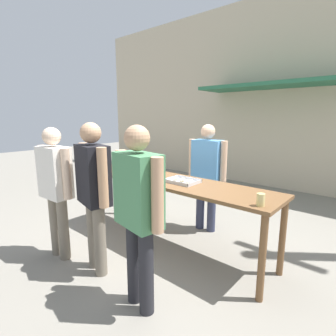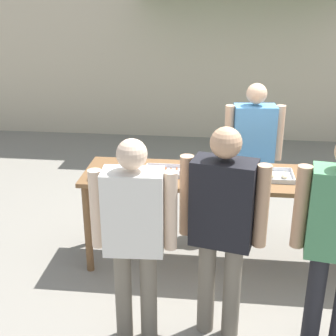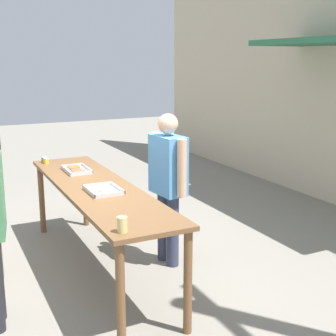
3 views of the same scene
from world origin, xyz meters
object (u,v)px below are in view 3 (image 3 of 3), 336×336
person_server_behind_table (168,177)px  condiment_jar_mustard (44,160)px  food_tray_sausages (77,170)px  food_tray_buns (104,190)px  beer_cup (122,225)px  condiment_jar_ketchup (46,161)px

person_server_behind_table → condiment_jar_mustard: bearing=-152.1°
food_tray_sausages → food_tray_buns: bearing=-0.1°
food_tray_sausages → beer_cup: size_ratio=3.59×
condiment_jar_ketchup → person_server_behind_table: (1.38, 0.97, 0.01)m
food_tray_sausages → person_server_behind_table: (0.82, 0.75, 0.02)m
condiment_jar_ketchup → food_tray_sausages: bearing=21.8°
food_tray_sausages → condiment_jar_mustard: (-0.65, -0.23, 0.02)m
food_tray_sausages → beer_cup: (2.03, -0.22, 0.05)m
food_tray_buns → condiment_jar_mustard: (-1.60, -0.23, 0.02)m
condiment_jar_mustard → food_tray_sausages: bearing=19.4°
beer_cup → condiment_jar_ketchup: bearing=-179.9°
food_tray_sausages → condiment_jar_mustard: condiment_jar_mustard is taller
food_tray_buns → beer_cup: 1.10m
condiment_jar_ketchup → beer_cup: (2.59, 0.00, 0.03)m
beer_cup → person_server_behind_table: 1.55m
food_tray_buns → condiment_jar_ketchup: size_ratio=5.85×
food_tray_sausages → person_server_behind_table: 1.11m
condiment_jar_ketchup → beer_cup: bearing=0.1°
condiment_jar_mustard → beer_cup: 2.68m
food_tray_buns → beer_cup: beer_cup is taller
condiment_jar_ketchup → beer_cup: beer_cup is taller
food_tray_buns → condiment_jar_mustard: 1.62m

